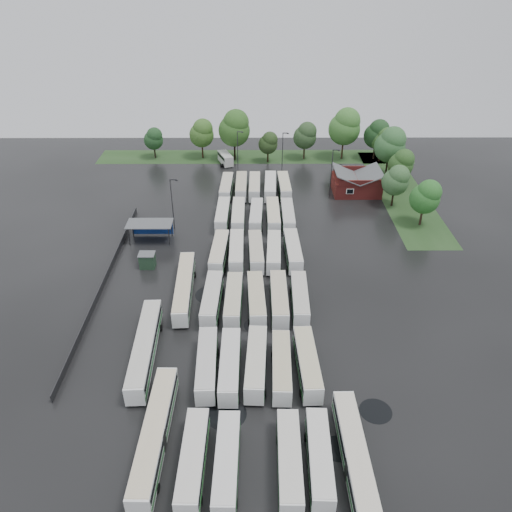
{
  "coord_description": "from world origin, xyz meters",
  "views": [
    {
      "loc": [
        1.72,
        -58.0,
        45.79
      ],
      "look_at": [
        2.0,
        12.0,
        2.5
      ],
      "focal_mm": 35.0,
      "sensor_mm": 36.0,
      "label": 1
    }
  ],
  "objects_px": {
    "artic_bus_east": "(356,463)",
    "minibus": "(225,158)",
    "brick_building": "(356,184)",
    "artic_bus_west_a": "(155,434)"
  },
  "relations": [
    {
      "from": "brick_building",
      "to": "artic_bus_east",
      "type": "bearing_deg",
      "value": -99.91
    },
    {
      "from": "artic_bus_west_a",
      "to": "artic_bus_east",
      "type": "height_order",
      "value": "artic_bus_west_a"
    },
    {
      "from": "minibus",
      "to": "artic_bus_east",
      "type": "bearing_deg",
      "value": -98.93
    },
    {
      "from": "artic_bus_east",
      "to": "minibus",
      "type": "distance_m",
      "value": 87.88
    },
    {
      "from": "brick_building",
      "to": "artic_bus_east",
      "type": "distance_m",
      "value": 70.14
    },
    {
      "from": "artic_bus_west_a",
      "to": "artic_bus_east",
      "type": "xyz_separation_m",
      "value": [
        20.85,
        -3.54,
        -0.05
      ]
    },
    {
      "from": "artic_bus_east",
      "to": "minibus",
      "type": "xyz_separation_m",
      "value": [
        -17.33,
        86.15,
        -0.23
      ]
    },
    {
      "from": "brick_building",
      "to": "minibus",
      "type": "height_order",
      "value": "brick_building"
    },
    {
      "from": "brick_building",
      "to": "minibus",
      "type": "bearing_deg",
      "value": 149.87
    },
    {
      "from": "brick_building",
      "to": "minibus",
      "type": "relative_size",
      "value": 1.55
    }
  ]
}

